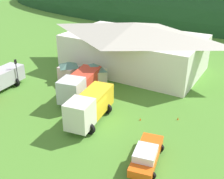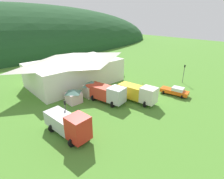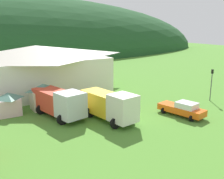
# 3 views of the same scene
# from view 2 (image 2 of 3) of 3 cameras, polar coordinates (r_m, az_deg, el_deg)

# --- Properties ---
(ground_plane) EXTENTS (200.00, 200.00, 0.00)m
(ground_plane) POSITION_cam_2_polar(r_m,az_deg,el_deg) (33.12, 8.03, -3.28)
(ground_plane) COLOR #4C842D
(forested_hill_backdrop) EXTENTS (165.68, 60.00, 39.44)m
(forested_hill_backdrop) POSITION_cam_2_polar(r_m,az_deg,el_deg) (92.56, -28.13, 11.18)
(forested_hill_backdrop) COLOR #1E4723
(forested_hill_backdrop) RESTS_ON ground
(depot_building) EXTENTS (21.01, 12.81, 6.98)m
(depot_building) POSITION_cam_2_polar(r_m,az_deg,el_deg) (40.66, -11.88, 6.84)
(depot_building) COLOR white
(depot_building) RESTS_ON ground
(play_shed_cream) EXTENTS (3.12, 2.26, 3.09)m
(play_shed_cream) POSITION_cam_2_polar(r_m,az_deg,el_deg) (33.84, -6.63, 0.34)
(play_shed_cream) COLOR beige
(play_shed_cream) RESTS_ON ground
(play_shed_pink) EXTENTS (2.55, 2.46, 2.59)m
(play_shed_pink) POSITION_cam_2_polar(r_m,az_deg,el_deg) (31.90, -12.31, -2.00)
(play_shed_pink) COLOR beige
(play_shed_pink) RESTS_ON ground
(crane_truck_red) EXTENTS (3.57, 7.50, 3.58)m
(crane_truck_red) POSITION_cam_2_polar(r_m,az_deg,el_deg) (23.35, -13.77, -10.76)
(crane_truck_red) COLOR red
(crane_truck_red) RESTS_ON ground
(tow_truck_silver) EXTENTS (4.12, 7.67, 3.19)m
(tow_truck_silver) POSITION_cam_2_polar(r_m,az_deg,el_deg) (31.38, -1.67, -1.06)
(tow_truck_silver) COLOR silver
(tow_truck_silver) RESTS_ON ground
(heavy_rig_striped) EXTENTS (3.71, 7.36, 3.24)m
(heavy_rig_striped) POSITION_cam_2_polar(r_m,az_deg,el_deg) (31.64, 8.51, -1.06)
(heavy_rig_striped) COLOR silver
(heavy_rig_striped) RESTS_ON ground
(service_pickup_orange) EXTENTS (2.95, 5.54, 1.66)m
(service_pickup_orange) POSITION_cam_2_polar(r_m,az_deg,el_deg) (36.58, 19.73, -0.45)
(service_pickup_orange) COLOR #EF5B15
(service_pickup_orange) RESTS_ON ground
(traffic_light_west) EXTENTS (0.20, 0.32, 3.68)m
(traffic_light_west) POSITION_cam_2_polar(r_m,az_deg,el_deg) (25.59, -14.83, -6.36)
(traffic_light_west) COLOR #4C4C51
(traffic_light_west) RESTS_ON ground
(traffic_light_east) EXTENTS (0.20, 0.32, 4.23)m
(traffic_light_east) POSITION_cam_2_polar(r_m,az_deg,el_deg) (43.51, 22.24, 5.28)
(traffic_light_east) COLOR #4C4C51
(traffic_light_east) RESTS_ON ground
(traffic_cone_near_pickup) EXTENTS (0.36, 0.36, 0.62)m
(traffic_cone_near_pickup) POSITION_cam_2_polar(r_m,az_deg,el_deg) (40.77, 9.95, 1.70)
(traffic_cone_near_pickup) COLOR orange
(traffic_cone_near_pickup) RESTS_ON ground
(traffic_cone_mid_row) EXTENTS (0.36, 0.36, 0.56)m
(traffic_cone_mid_row) POSITION_cam_2_polar(r_m,az_deg,el_deg) (37.13, 9.31, -0.40)
(traffic_cone_mid_row) COLOR orange
(traffic_cone_mid_row) RESTS_ON ground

